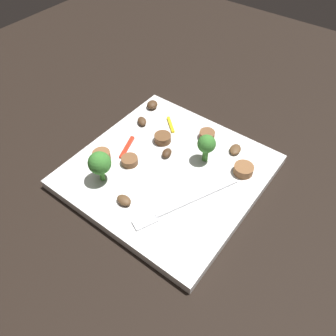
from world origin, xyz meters
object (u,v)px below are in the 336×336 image
broccoli_floret_1 (100,163)px  sausage_slice_1 (207,135)px  sausage_slice_4 (163,138)px  mushroom_3 (142,121)px  plate (168,171)px  broccoli_floret_0 (206,145)px  sausage_slice_3 (102,156)px  mushroom_2 (152,105)px  pepper_strip_0 (171,125)px  sausage_slice_0 (243,169)px  fork (180,206)px  mushroom_1 (235,149)px  mushroom_4 (124,200)px  mushroom_0 (167,153)px  sausage_slice_2 (130,161)px  pepper_strip_1 (127,147)px

broccoli_floret_1 → sausage_slice_1: broccoli_floret_1 is taller
sausage_slice_4 → mushroom_3: 0.06m
plate → mushroom_3: bearing=-119.5°
broccoli_floret_0 → sausage_slice_3: 0.18m
broccoli_floret_0 → mushroom_3: bearing=-93.1°
plate → mushroom_2: 0.17m
mushroom_3 → pepper_strip_0: bearing=120.7°
broccoli_floret_1 → sausage_slice_0: bearing=130.7°
fork → pepper_strip_0: 0.19m
broccoli_floret_1 → mushroom_1: (-0.19, 0.14, -0.03)m
mushroom_1 → pepper_strip_0: size_ratio=0.62×
plate → broccoli_floret_0: (-0.05, 0.04, 0.04)m
broccoli_floret_0 → mushroom_1: bearing=147.7°
mushroom_4 → sausage_slice_1: bearing=173.9°
fork → mushroom_3: size_ratio=7.07×
broccoli_floret_1 → mushroom_3: (-0.14, -0.04, -0.03)m
sausage_slice_1 → mushroom_0: size_ratio=1.25×
plate → sausage_slice_2: sausage_slice_2 is taller
sausage_slice_2 → sausage_slice_4: 0.08m
mushroom_0 → mushroom_2: 0.14m
sausage_slice_0 → sausage_slice_2: sausage_slice_0 is taller
mushroom_0 → mushroom_3: (-0.04, -0.09, 0.00)m
mushroom_3 → pepper_strip_0: (-0.03, 0.05, -0.00)m
fork → sausage_slice_2: size_ratio=6.01×
mushroom_3 → pepper_strip_1: 0.07m
broccoli_floret_0 → mushroom_4: broccoli_floret_0 is taller
mushroom_1 → pepper_strip_0: bearing=-84.2°
mushroom_3 → mushroom_4: 0.19m
fork → sausage_slice_2: sausage_slice_2 is taller
pepper_strip_1 → sausage_slice_1: bearing=138.1°
sausage_slice_4 → pepper_strip_0: (-0.04, -0.01, -0.00)m
sausage_slice_1 → sausage_slice_4: size_ratio=0.93×
fork → sausage_slice_1: 0.16m
plate → sausage_slice_0: sausage_slice_0 is taller
sausage_slice_1 → mushroom_1: sausage_slice_1 is taller
broccoli_floret_0 → pepper_strip_0: bearing=-109.7°
mushroom_3 → mushroom_4: size_ratio=0.96×
sausage_slice_3 → pepper_strip_0: size_ratio=0.69×
fork → sausage_slice_1: bearing=-137.0°
broccoli_floret_0 → sausage_slice_4: size_ratio=1.76×
sausage_slice_3 → mushroom_3: sausage_slice_3 is taller
sausage_slice_3 → mushroom_0: sausage_slice_3 is taller
broccoli_floret_0 → mushroom_3: broccoli_floret_0 is taller
plate → broccoli_floret_1: 0.12m
sausage_slice_1 → sausage_slice_2: sausage_slice_1 is taller
sausage_slice_1 → pepper_strip_0: sausage_slice_1 is taller
fork → mushroom_3: bearing=-98.9°
fork → sausage_slice_3: bearing=-65.4°
broccoli_floret_1 → pepper_strip_1: 0.09m
mushroom_3 → plate: bearing=60.5°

